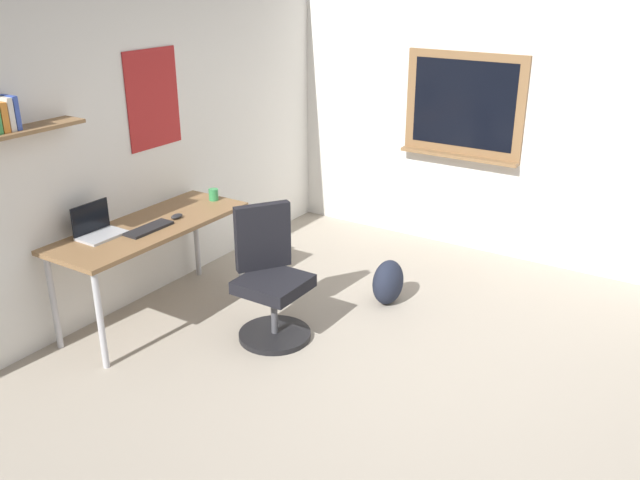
% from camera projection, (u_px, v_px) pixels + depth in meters
% --- Properties ---
extents(ground_plane, '(5.20, 5.20, 0.00)m').
position_uv_depth(ground_plane, '(413.00, 389.00, 4.28)').
color(ground_plane, '#9E9384').
rests_on(ground_plane, ground).
extents(wall_back, '(5.00, 0.30, 2.60)m').
position_uv_depth(wall_back, '(122.00, 138.00, 5.02)').
color(wall_back, silver).
rests_on(wall_back, ground).
extents(wall_right, '(0.22, 5.00, 2.60)m').
position_uv_depth(wall_right, '(544.00, 117.00, 5.71)').
color(wall_right, silver).
rests_on(wall_right, ground).
extents(desk, '(1.55, 0.59, 0.74)m').
position_uv_depth(desk, '(151.00, 234.00, 4.95)').
color(desk, olive).
rests_on(desk, ground).
extents(office_chair, '(0.56, 0.57, 0.95)m').
position_uv_depth(office_chair, '(270.00, 283.00, 4.78)').
color(office_chair, black).
rests_on(office_chair, ground).
extents(laptop, '(0.31, 0.21, 0.23)m').
position_uv_depth(laptop, '(97.00, 228.00, 4.70)').
color(laptop, '#ADAFB5').
rests_on(laptop, desk).
extents(keyboard, '(0.37, 0.13, 0.02)m').
position_uv_depth(keyboard, '(149.00, 229.00, 4.82)').
color(keyboard, black).
rests_on(keyboard, desk).
extents(computer_mouse, '(0.10, 0.06, 0.03)m').
position_uv_depth(computer_mouse, '(177.00, 216.00, 5.03)').
color(computer_mouse, '#262628').
rests_on(computer_mouse, desk).
extents(coffee_mug, '(0.08, 0.08, 0.09)m').
position_uv_depth(coffee_mug, '(214.00, 195.00, 5.42)').
color(coffee_mug, '#338C4C').
rests_on(coffee_mug, desk).
extents(backpack, '(0.32, 0.22, 0.36)m').
position_uv_depth(backpack, '(388.00, 282.00, 5.31)').
color(backpack, '#1E2333').
rests_on(backpack, ground).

